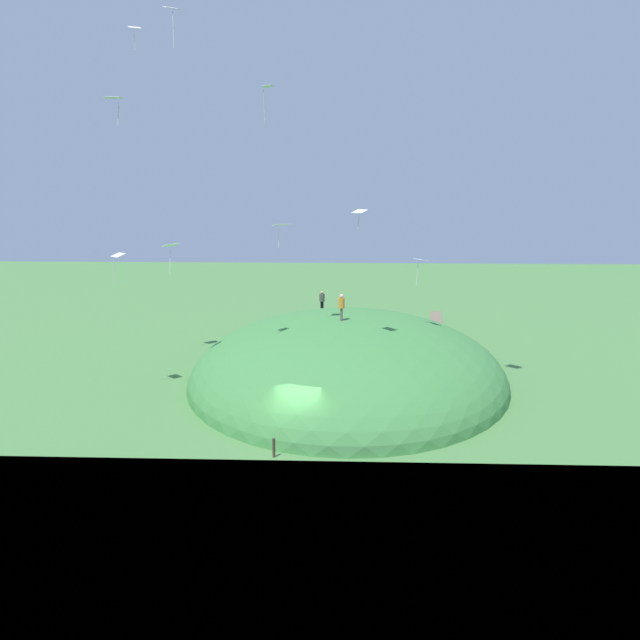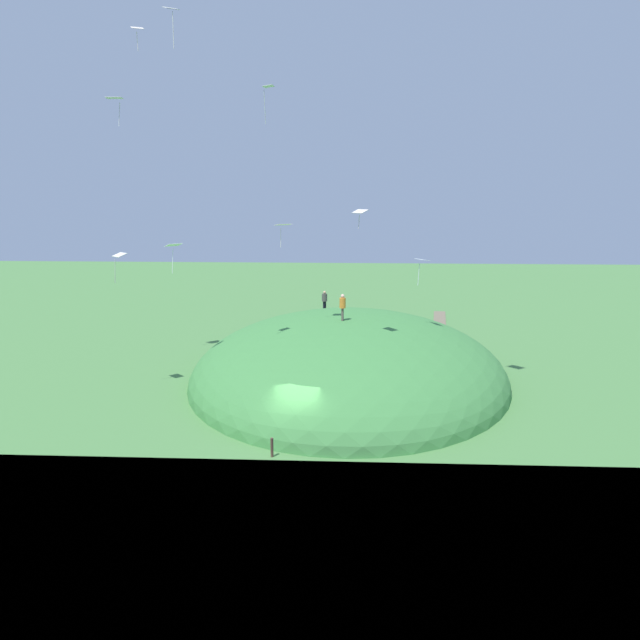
{
  "view_description": "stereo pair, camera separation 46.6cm",
  "coord_description": "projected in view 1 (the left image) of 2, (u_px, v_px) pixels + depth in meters",
  "views": [
    {
      "loc": [
        -34.55,
        -2.63,
        12.98
      ],
      "look_at": [
        5.0,
        -1.0,
        5.21
      ],
      "focal_mm": 39.55,
      "sensor_mm": 36.0,
      "label": 1
    },
    {
      "loc": [
        -34.53,
        -3.1,
        12.98
      ],
      "look_at": [
        5.0,
        -1.0,
        5.21
      ],
      "focal_mm": 39.55,
      "sensor_mm": 36.0,
      "label": 2
    }
  ],
  "objects": [
    {
      "name": "person_near_shore",
      "position": [
        322.0,
        298.0,
        58.21
      ],
      "size": [
        0.62,
        0.62,
        1.64
      ],
      "rotation": [
        0.0,
        0.0,
        5.51
      ],
      "color": "black",
      "rests_on": "grass_hill"
    },
    {
      "name": "ground_plane",
      "position": [
        297.0,
        437.0,
        36.48
      ],
      "size": [
        160.0,
        160.0,
        0.0
      ],
      "primitive_type": "plane",
      "color": "#497C3F"
    },
    {
      "name": "kite_2",
      "position": [
        421.0,
        261.0,
        47.02
      ],
      "size": [
        1.13,
        1.02,
        1.83
      ],
      "color": "white"
    },
    {
      "name": "mooring_post",
      "position": [
        274.0,
        448.0,
        33.72
      ],
      "size": [
        0.14,
        0.14,
        0.96
      ],
      "primitive_type": "cylinder",
      "color": "#50392E",
      "rests_on": "ground_plane"
    },
    {
      "name": "kite_6",
      "position": [
        281.0,
        225.0,
        52.56
      ],
      "size": [
        1.31,
        1.44,
        1.79
      ],
      "color": "#F2DCCE"
    },
    {
      "name": "person_with_child",
      "position": [
        341.0,
        304.0,
        46.38
      ],
      "size": [
        0.47,
        0.47,
        1.77
      ],
      "rotation": [
        0.0,
        0.0,
        2.96
      ],
      "color": "#5A4F47",
      "rests_on": "grass_hill"
    },
    {
      "name": "kite_5",
      "position": [
        118.0,
        257.0,
        42.89
      ],
      "size": [
        1.08,
        1.08,
        1.84
      ],
      "color": "silver"
    },
    {
      "name": "kite_1",
      "position": [
        360.0,
        212.0,
        40.48
      ],
      "size": [
        0.98,
        0.99,
        1.13
      ],
      "color": "silver"
    },
    {
      "name": "kite_4",
      "position": [
        171.0,
        12.0,
        35.24
      ],
      "size": [
        0.84,
        0.88,
        2.05
      ],
      "color": "white"
    },
    {
      "name": "kite_7",
      "position": [
        267.0,
        89.0,
        40.57
      ],
      "size": [
        0.89,
        0.67,
        2.19
      ],
      "color": "white"
    },
    {
      "name": "kite_9",
      "position": [
        171.0,
        246.0,
        53.3
      ],
      "size": [
        1.35,
        1.37,
        2.3
      ],
      "color": "white"
    },
    {
      "name": "kite_8",
      "position": [
        135.0,
        29.0,
        49.08
      ],
      "size": [
        0.9,
        1.02,
        1.65
      ],
      "color": "#F3E2D0"
    },
    {
      "name": "kite_0",
      "position": [
        114.0,
        99.0,
        39.29
      ],
      "size": [
        0.73,
        0.98,
        1.56
      ],
      "color": "white"
    },
    {
      "name": "grass_hill",
      "position": [
        347.0,
        376.0,
        47.99
      ],
      "size": [
        29.41,
        21.14,
        7.96
      ],
      "primitive_type": "ellipsoid",
      "color": "#3E813E",
      "rests_on": "ground_plane"
    },
    {
      "name": "dirt_path",
      "position": [
        436.0,
        325.0,
        64.87
      ],
      "size": [
        14.49,
        2.73,
        0.04
      ],
      "primitive_type": "cube",
      "rotation": [
        0.0,
        0.0,
        -0.11
      ],
      "color": "#6B614C",
      "rests_on": "ground_plane"
    }
  ]
}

